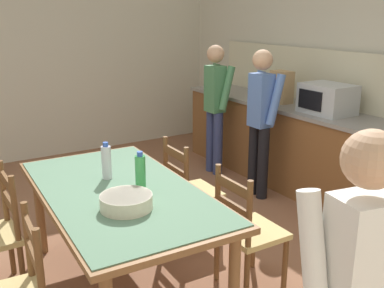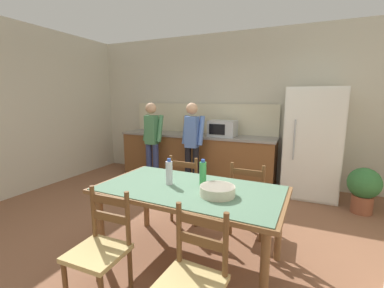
{
  "view_description": "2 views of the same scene",
  "coord_description": "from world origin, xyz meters",
  "px_view_note": "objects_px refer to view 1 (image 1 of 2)",
  "views": [
    {
      "loc": [
        2.88,
        -1.32,
        1.93
      ],
      "look_at": [
        0.15,
        0.38,
        0.98
      ],
      "focal_mm": 42.0,
      "sensor_mm": 36.0,
      "label": 1
    },
    {
      "loc": [
        1.22,
        -2.44,
        1.65
      ],
      "look_at": [
        0.02,
        0.26,
        1.11
      ],
      "focal_mm": 24.0,
      "sensor_mm": 36.0,
      "label": 2
    }
  ],
  "objects_px": {
    "dining_table": "(119,200)",
    "paper_bag": "(282,87)",
    "bottle_near_centre": "(107,162)",
    "chair_side_far_right": "(247,231)",
    "person_at_counter": "(261,116)",
    "microwave": "(327,99)",
    "chair_side_far_left": "(189,192)",
    "serving_bowl": "(126,201)",
    "person_at_sink": "(215,103)",
    "bottle_off_centre": "(140,172)"
  },
  "relations": [
    {
      "from": "dining_table",
      "to": "paper_bag",
      "type": "bearing_deg",
      "value": 113.88
    },
    {
      "from": "paper_bag",
      "to": "bottle_near_centre",
      "type": "relative_size",
      "value": 1.33
    },
    {
      "from": "chair_side_far_right",
      "to": "person_at_counter",
      "type": "xyz_separation_m",
      "value": [
        -1.27,
        1.17,
        0.44
      ]
    },
    {
      "from": "microwave",
      "to": "dining_table",
      "type": "distance_m",
      "value": 2.52
    },
    {
      "from": "bottle_near_centre",
      "to": "chair_side_far_left",
      "type": "xyz_separation_m",
      "value": [
        -0.15,
        0.79,
        -0.46
      ]
    },
    {
      "from": "microwave",
      "to": "serving_bowl",
      "type": "bearing_deg",
      "value": -73.8
    },
    {
      "from": "microwave",
      "to": "person_at_sink",
      "type": "bearing_deg",
      "value": -158.33
    },
    {
      "from": "bottle_off_centre",
      "to": "chair_side_far_left",
      "type": "height_order",
      "value": "bottle_off_centre"
    },
    {
      "from": "chair_side_far_right",
      "to": "person_at_counter",
      "type": "distance_m",
      "value": 1.78
    },
    {
      "from": "paper_bag",
      "to": "bottle_near_centre",
      "type": "xyz_separation_m",
      "value": [
        0.85,
        -2.44,
        -0.21
      ]
    },
    {
      "from": "serving_bowl",
      "to": "person_at_sink",
      "type": "relative_size",
      "value": 0.21
    },
    {
      "from": "microwave",
      "to": "person_at_counter",
      "type": "distance_m",
      "value": 0.69
    },
    {
      "from": "paper_bag",
      "to": "chair_side_far_left",
      "type": "xyz_separation_m",
      "value": [
        0.7,
        -1.65,
        -0.67
      ]
    },
    {
      "from": "bottle_off_centre",
      "to": "serving_bowl",
      "type": "bearing_deg",
      "value": -42.56
    },
    {
      "from": "microwave",
      "to": "bottle_near_centre",
      "type": "bearing_deg",
      "value": -85.53
    },
    {
      "from": "microwave",
      "to": "dining_table",
      "type": "height_order",
      "value": "microwave"
    },
    {
      "from": "microwave",
      "to": "chair_side_far_left",
      "type": "bearing_deg",
      "value": -88.72
    },
    {
      "from": "chair_side_far_left",
      "to": "dining_table",
      "type": "bearing_deg",
      "value": 117.29
    },
    {
      "from": "dining_table",
      "to": "person_at_counter",
      "type": "relative_size",
      "value": 1.19
    },
    {
      "from": "bottle_off_centre",
      "to": "dining_table",
      "type": "bearing_deg",
      "value": -129.0
    },
    {
      "from": "chair_side_far_right",
      "to": "serving_bowl",
      "type": "bearing_deg",
      "value": 82.78
    },
    {
      "from": "microwave",
      "to": "paper_bag",
      "type": "xyz_separation_m",
      "value": [
        -0.66,
        -0.01,
        0.03
      ]
    },
    {
      "from": "serving_bowl",
      "to": "chair_side_far_left",
      "type": "distance_m",
      "value": 1.19
    },
    {
      "from": "microwave",
      "to": "paper_bag",
      "type": "height_order",
      "value": "paper_bag"
    },
    {
      "from": "serving_bowl",
      "to": "person_at_counter",
      "type": "distance_m",
      "value": 2.32
    },
    {
      "from": "dining_table",
      "to": "chair_side_far_right",
      "type": "xyz_separation_m",
      "value": [
        0.44,
        0.76,
        -0.25
      ]
    },
    {
      "from": "bottle_off_centre",
      "to": "bottle_near_centre",
      "type": "bearing_deg",
      "value": -161.27
    },
    {
      "from": "dining_table",
      "to": "serving_bowl",
      "type": "bearing_deg",
      "value": -14.97
    },
    {
      "from": "chair_side_far_left",
      "to": "person_at_counter",
      "type": "xyz_separation_m",
      "value": [
        -0.44,
        1.14,
        0.44
      ]
    },
    {
      "from": "paper_bag",
      "to": "chair_side_far_left",
      "type": "distance_m",
      "value": 1.92
    },
    {
      "from": "bottle_near_centre",
      "to": "person_at_sink",
      "type": "relative_size",
      "value": 0.17
    },
    {
      "from": "person_at_sink",
      "to": "chair_side_far_left",
      "type": "bearing_deg",
      "value": -131.91
    },
    {
      "from": "person_at_counter",
      "to": "serving_bowl",
      "type": "bearing_deg",
      "value": -150.54
    },
    {
      "from": "bottle_near_centre",
      "to": "person_at_counter",
      "type": "bearing_deg",
      "value": 107.15
    },
    {
      "from": "bottle_off_centre",
      "to": "person_at_sink",
      "type": "distance_m",
      "value": 2.55
    },
    {
      "from": "bottle_near_centre",
      "to": "chair_side_far_left",
      "type": "relative_size",
      "value": 0.3
    },
    {
      "from": "paper_bag",
      "to": "person_at_sink",
      "type": "distance_m",
      "value": 0.81
    },
    {
      "from": "bottle_off_centre",
      "to": "paper_bag",
      "type": "bearing_deg",
      "value": 116.86
    },
    {
      "from": "bottle_near_centre",
      "to": "serving_bowl",
      "type": "distance_m",
      "value": 0.56
    },
    {
      "from": "chair_side_far_right",
      "to": "person_at_sink",
      "type": "relative_size",
      "value": 0.58
    },
    {
      "from": "dining_table",
      "to": "chair_side_far_left",
      "type": "height_order",
      "value": "chair_side_far_left"
    },
    {
      "from": "microwave",
      "to": "dining_table",
      "type": "relative_size",
      "value": 0.27
    },
    {
      "from": "chair_side_far_right",
      "to": "microwave",
      "type": "bearing_deg",
      "value": -61.93
    },
    {
      "from": "bottle_off_centre",
      "to": "serving_bowl",
      "type": "xyz_separation_m",
      "value": [
        0.22,
        -0.2,
        -0.07
      ]
    },
    {
      "from": "paper_bag",
      "to": "dining_table",
      "type": "xyz_separation_m",
      "value": [
        1.08,
        -2.45,
        -0.41
      ]
    },
    {
      "from": "paper_bag",
      "to": "chair_side_far_right",
      "type": "bearing_deg",
      "value": -47.82
    },
    {
      "from": "serving_bowl",
      "to": "chair_side_far_right",
      "type": "relative_size",
      "value": 0.35
    },
    {
      "from": "dining_table",
      "to": "person_at_sink",
      "type": "height_order",
      "value": "person_at_sink"
    },
    {
      "from": "chair_side_far_right",
      "to": "person_at_sink",
      "type": "distance_m",
      "value": 2.47
    },
    {
      "from": "serving_bowl",
      "to": "chair_side_far_left",
      "type": "relative_size",
      "value": 0.35
    }
  ]
}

